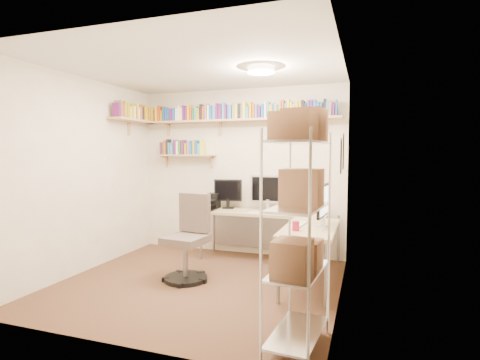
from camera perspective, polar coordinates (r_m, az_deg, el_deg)
name	(u,v)px	position (r m, az deg, el deg)	size (l,w,h in m)	color
ground	(198,284)	(4.59, -6.39, -15.41)	(3.20, 3.20, 0.00)	#4C2B20
room_shell	(198,152)	(4.32, -6.49, 4.32)	(3.24, 3.04, 2.52)	beige
wall_shelves	(210,120)	(5.70, -4.67, 9.03)	(3.12, 1.09, 0.80)	tan
corner_desk	(265,215)	(5.10, 3.88, -5.34)	(2.05, 1.80, 1.22)	tan
office_chair	(188,244)	(4.63, -7.90, -9.61)	(0.54, 0.55, 1.04)	black
wire_rack	(299,194)	(2.89, 9.02, -2.19)	(0.42, 0.76, 1.87)	silver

